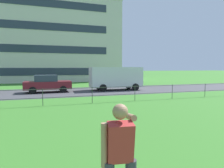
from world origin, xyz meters
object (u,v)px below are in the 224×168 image
object	(u,v)px
person_thrower	(120,157)
apartment_building_background	(15,41)
panel_van_far_right	(116,77)
car_maroon_right	(47,84)

from	to	relation	value
person_thrower	apartment_building_background	distance (m)	35.95
person_thrower	panel_van_far_right	bearing A→B (deg)	71.16
person_thrower	apartment_building_background	bearing A→B (deg)	100.33
person_thrower	panel_van_far_right	size ratio (longest dim) A/B	0.33
person_thrower	panel_van_far_right	world-z (taller)	panel_van_far_right
person_thrower	car_maroon_right	world-z (taller)	person_thrower
apartment_building_background	panel_van_far_right	bearing A→B (deg)	-58.81
panel_van_far_right	apartment_building_background	world-z (taller)	apartment_building_background
panel_van_far_right	apartment_building_background	bearing A→B (deg)	121.19
panel_van_far_right	person_thrower	bearing A→B (deg)	-108.84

